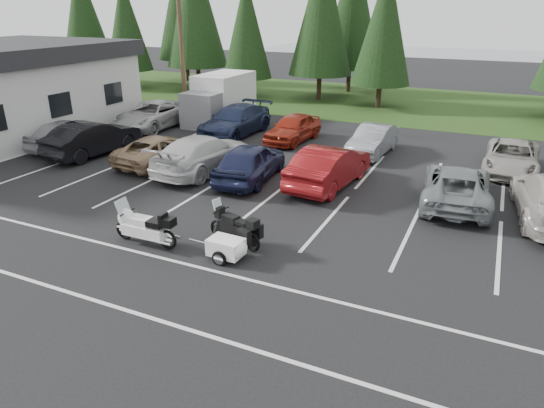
{
  "coord_description": "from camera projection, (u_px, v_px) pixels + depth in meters",
  "views": [
    {
      "loc": [
        7.85,
        -13.44,
        6.82
      ],
      "look_at": [
        1.83,
        -0.5,
        0.97
      ],
      "focal_mm": 32.0,
      "sensor_mm": 36.0,
      "label": 1
    }
  ],
  "objects": [
    {
      "name": "car_near_1",
      "position": [
        93.0,
        138.0,
        23.66
      ],
      "size": [
        2.15,
        5.15,
        1.65
      ],
      "primitive_type": "imported",
      "rotation": [
        0.0,
        0.0,
        3.06
      ],
      "color": "black",
      "rests_on": "ground"
    },
    {
      "name": "conifer_back_b",
      "position": [
        353.0,
        6.0,
        38.99
      ],
      "size": [
        4.97,
        4.97,
        11.58
      ],
      "color": "#332316",
      "rests_on": "ground"
    },
    {
      "name": "car_far_3",
      "position": [
        373.0,
        140.0,
        23.8
      ],
      "size": [
        1.79,
        4.33,
        1.4
      ],
      "primitive_type": "imported",
      "rotation": [
        0.0,
        0.0,
        -0.08
      ],
      "color": "slate",
      "rests_on": "ground"
    },
    {
      "name": "car_near_5",
      "position": [
        329.0,
        166.0,
        19.53
      ],
      "size": [
        2.22,
        5.13,
        1.64
      ],
      "primitive_type": "imported",
      "rotation": [
        0.0,
        0.0,
        3.04
      ],
      "color": "maroon",
      "rests_on": "ground"
    },
    {
      "name": "conifer_back_a",
      "position": [
        183.0,
        1.0,
        44.65
      ],
      "size": [
        5.28,
        5.28,
        12.3
      ],
      "color": "#332316",
      "rests_on": "ground"
    },
    {
      "name": "conifer_3",
      "position": [
        246.0,
        28.0,
        36.98
      ],
      "size": [
        3.87,
        3.87,
        9.02
      ],
      "color": "#332316",
      "rests_on": "ground"
    },
    {
      "name": "car_far_1",
      "position": [
        235.0,
        121.0,
        27.3
      ],
      "size": [
        2.5,
        5.68,
        1.62
      ],
      "primitive_type": "imported",
      "rotation": [
        0.0,
        0.0,
        -0.04
      ],
      "color": "#18203C",
      "rests_on": "ground"
    },
    {
      "name": "ground",
      "position": [
        230.0,
        216.0,
        16.93
      ],
      "size": [
        120.0,
        120.0,
        0.0
      ],
      "primitive_type": "plane",
      "color": "black",
      "rests_on": "ground"
    },
    {
      "name": "car_near_4",
      "position": [
        250.0,
        162.0,
        20.18
      ],
      "size": [
        2.31,
        4.82,
        1.59
      ],
      "primitive_type": "imported",
      "rotation": [
        0.0,
        0.0,
        3.24
      ],
      "color": "#181E3E",
      "rests_on": "ground"
    },
    {
      "name": "car_far_4",
      "position": [
        512.0,
        157.0,
        21.24
      ],
      "size": [
        2.34,
        4.82,
        1.32
      ],
      "primitive_type": "imported",
      "rotation": [
        0.0,
        0.0,
        -0.03
      ],
      "color": "#9E9991",
      "rests_on": "ground"
    },
    {
      "name": "grass_strip",
      "position": [
        385.0,
        102.0,
        37.06
      ],
      "size": [
        80.0,
        16.0,
        0.01
      ],
      "primitive_type": "cube",
      "color": "#233B12",
      "rests_on": "ground"
    },
    {
      "name": "conifer_2",
      "position": [
        195.0,
        4.0,
        39.66
      ],
      "size": [
        5.1,
        5.1,
        11.89
      ],
      "color": "#332316",
      "rests_on": "ground"
    },
    {
      "name": "conifer_5",
      "position": [
        384.0,
        25.0,
        32.91
      ],
      "size": [
        4.14,
        4.14,
        9.63
      ],
      "color": "#332316",
      "rests_on": "ground"
    },
    {
      "name": "adventure_motorcycle",
      "position": [
        234.0,
        224.0,
        14.67
      ],
      "size": [
        2.37,
        1.31,
        1.37
      ],
      "primitive_type": null,
      "rotation": [
        0.0,
        0.0,
        -0.25
      ],
      "color": "black",
      "rests_on": "ground"
    },
    {
      "name": "car_near_2",
      "position": [
        161.0,
        150.0,
        22.35
      ],
      "size": [
        2.55,
        4.92,
        1.32
      ],
      "primitive_type": "imported",
      "rotation": [
        0.0,
        0.0,
        3.06
      ],
      "color": "#8C6F51",
      "rests_on": "ground"
    },
    {
      "name": "conifer_1",
      "position": [
        126.0,
        24.0,
        41.25
      ],
      "size": [
        3.96,
        3.96,
        9.22
      ],
      "color": "#332316",
      "rests_on": "ground"
    },
    {
      "name": "stall_markings",
      "position": [
        256.0,
        197.0,
        18.6
      ],
      "size": [
        32.0,
        16.0,
        0.01
      ],
      "primitive_type": "cube",
      "color": "silver",
      "rests_on": "ground"
    },
    {
      "name": "box_truck",
      "position": [
        217.0,
        99.0,
        29.98
      ],
      "size": [
        2.4,
        5.6,
        2.9
      ],
      "primitive_type": null,
      "color": "silver",
      "rests_on": "ground"
    },
    {
      "name": "car_near_0",
      "position": [
        68.0,
        133.0,
        24.74
      ],
      "size": [
        1.99,
        4.6,
        1.54
      ],
      "primitive_type": "imported",
      "rotation": [
        0.0,
        0.0,
        3.18
      ],
      "color": "#ABAAAF",
      "rests_on": "ground"
    },
    {
      "name": "touring_motorcycle",
      "position": [
        144.0,
        224.0,
        14.7
      ],
      "size": [
        2.5,
        0.79,
        1.38
      ],
      "primitive_type": null,
      "rotation": [
        0.0,
        0.0,
        0.01
      ],
      "color": "white",
      "rests_on": "ground"
    },
    {
      "name": "conifer_0",
      "position": [
        83.0,
        13.0,
        44.36
      ],
      "size": [
        4.58,
        4.58,
        10.66
      ],
      "color": "#332316",
      "rests_on": "ground"
    },
    {
      "name": "conifer_4",
      "position": [
        322.0,
        10.0,
        35.61
      ],
      "size": [
        4.8,
        4.8,
        11.17
      ],
      "color": "#332316",
      "rests_on": "ground"
    },
    {
      "name": "car_far_0",
      "position": [
        153.0,
        115.0,
        28.89
      ],
      "size": [
        2.69,
        5.68,
        1.57
      ],
      "primitive_type": "imported",
      "rotation": [
        0.0,
        0.0,
        0.02
      ],
      "color": "#BBBBB9",
      "rests_on": "ground"
    },
    {
      "name": "cargo_trailer",
      "position": [
        226.0,
        249.0,
        13.93
      ],
      "size": [
        1.47,
        0.87,
        0.66
      ],
      "primitive_type": null,
      "rotation": [
        0.0,
        0.0,
        -0.04
      ],
      "color": "white",
      "rests_on": "ground"
    },
    {
      "name": "car_near_6",
      "position": [
        457.0,
        185.0,
        17.78
      ],
      "size": [
        2.78,
        5.28,
        1.42
      ],
      "primitive_type": "imported",
      "rotation": [
        0.0,
        0.0,
        3.23
      ],
      "color": "gray",
      "rests_on": "ground"
    },
    {
      "name": "car_near_3",
      "position": [
        203.0,
        154.0,
        21.27
      ],
      "size": [
        2.68,
        5.69,
        1.61
      ],
      "primitive_type": "imported",
      "rotation": [
        0.0,
        0.0,
        3.06
      ],
      "color": "silver",
      "rests_on": "ground"
    },
    {
      "name": "car_far_2",
      "position": [
        293.0,
        128.0,
        26.02
      ],
      "size": [
        2.07,
        4.44,
        1.47
      ],
      "primitive_type": "imported",
      "rotation": [
        0.0,
        0.0,
        -0.08
      ],
      "color": "maroon",
      "rests_on": "ground"
    },
    {
      "name": "utility_pole",
      "position": [
        181.0,
        44.0,
        29.11
      ],
      "size": [
        1.6,
        0.26,
        9.0
      ],
      "color": "#473321",
      "rests_on": "ground"
    },
    {
      "name": "lake_water",
      "position": [
        471.0,
        64.0,
        61.51
      ],
      "size": [
        70.0,
        50.0,
        0.02
      ],
      "primitive_type": "cube",
      "color": "slate",
      "rests_on": "ground"
    }
  ]
}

